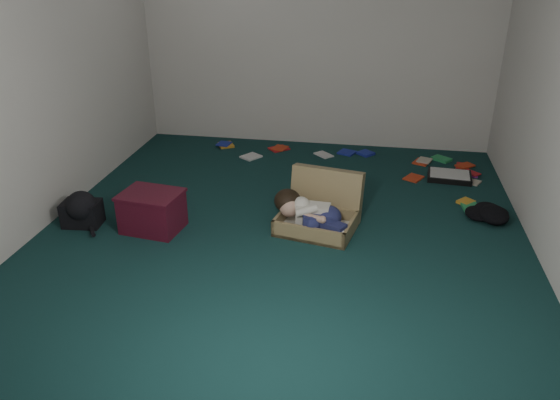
% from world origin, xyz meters
% --- Properties ---
extents(floor, '(4.50, 4.50, 0.00)m').
position_xyz_m(floor, '(0.00, 0.00, 0.00)').
color(floor, '#123434').
rests_on(floor, ground).
extents(wall_back, '(4.50, 0.00, 4.50)m').
position_xyz_m(wall_back, '(0.00, 2.25, 1.30)').
color(wall_back, white).
rests_on(wall_back, ground).
extents(wall_front, '(4.50, 0.00, 4.50)m').
position_xyz_m(wall_front, '(0.00, -2.25, 1.30)').
color(wall_front, white).
rests_on(wall_front, ground).
extents(wall_left, '(0.00, 4.50, 4.50)m').
position_xyz_m(wall_left, '(-2.00, 0.00, 1.30)').
color(wall_left, white).
rests_on(wall_left, ground).
extents(suitcase, '(0.73, 0.72, 0.46)m').
position_xyz_m(suitcase, '(0.30, 0.15, 0.14)').
color(suitcase, '#957F52').
rests_on(suitcase, floor).
extents(person, '(0.65, 0.42, 0.28)m').
position_xyz_m(person, '(0.22, 0.01, 0.18)').
color(person, silver).
rests_on(person, suitcase).
extents(maroon_bin, '(0.53, 0.44, 0.33)m').
position_xyz_m(maroon_bin, '(-1.08, -0.17, 0.17)').
color(maroon_bin, '#4D0F20').
rests_on(maroon_bin, floor).
extents(backpack, '(0.41, 0.34, 0.23)m').
position_xyz_m(backpack, '(-1.70, -0.19, 0.12)').
color(backpack, black).
rests_on(backpack, floor).
extents(clothing_pile, '(0.52, 0.47, 0.14)m').
position_xyz_m(clothing_pile, '(1.70, 0.55, 0.07)').
color(clothing_pile, black).
rests_on(clothing_pile, floor).
extents(paper_tray, '(0.45, 0.36, 0.06)m').
position_xyz_m(paper_tray, '(1.49, 1.38, 0.03)').
color(paper_tray, black).
rests_on(paper_tray, floor).
extents(book_scatter, '(2.92, 1.47, 0.02)m').
position_xyz_m(book_scatter, '(0.80, 1.60, 0.01)').
color(book_scatter, gold).
rests_on(book_scatter, floor).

